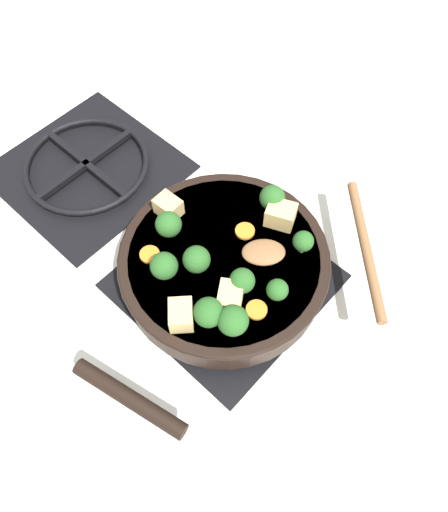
{
  "coord_description": "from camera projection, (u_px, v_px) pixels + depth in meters",
  "views": [
    {
      "loc": [
        -0.29,
        -0.27,
        0.76
      ],
      "look_at": [
        0.0,
        0.0,
        0.09
      ],
      "focal_mm": 35.0,
      "sensor_mm": 36.0,
      "label": 1
    }
  ],
  "objects": [
    {
      "name": "front_burner_grate",
      "position": [
        224.0,
        278.0,
        0.84
      ],
      "size": [
        0.31,
        0.31,
        0.03
      ],
      "color": "black",
      "rests_on": "ground_plane"
    },
    {
      "name": "ground_plane",
      "position": [
        224.0,
        281.0,
        0.85
      ],
      "size": [
        2.4,
        2.4,
        0.0
      ],
      "primitive_type": "plane",
      "color": "silver"
    },
    {
      "name": "tofu_cube_west_chunk",
      "position": [
        181.0,
        315.0,
        0.71
      ],
      "size": [
        0.05,
        0.05,
        0.03
      ],
      "primitive_type": "cube",
      "rotation": [
        0.0,
        0.0,
        3.95
      ],
      "color": "#DBB770",
      "rests_on": "skillet_pan"
    },
    {
      "name": "broccoli_floret_mid_floret",
      "position": [
        303.0,
        242.0,
        0.76
      ],
      "size": [
        0.03,
        0.03,
        0.04
      ],
      "color": "#709956",
      "rests_on": "skillet_pan"
    },
    {
      "name": "broccoli_floret_center_top",
      "position": [
        197.0,
        260.0,
        0.74
      ],
      "size": [
        0.04,
        0.04,
        0.05
      ],
      "color": "#709956",
      "rests_on": "skillet_pan"
    },
    {
      "name": "skillet_pan",
      "position": [
        223.0,
        265.0,
        0.8
      ],
      "size": [
        0.45,
        0.34,
        0.06
      ],
      "color": "black",
      "rests_on": "front_burner_grate"
    },
    {
      "name": "broccoli_floret_near_spoon",
      "position": [
        209.0,
        313.0,
        0.7
      ],
      "size": [
        0.04,
        0.04,
        0.05
      ],
      "color": "#709956",
      "rests_on": "skillet_pan"
    },
    {
      "name": "carrot_slice_orange_thin",
      "position": [
        245.0,
        231.0,
        0.8
      ],
      "size": [
        0.03,
        0.03,
        0.01
      ],
      "primitive_type": "cylinder",
      "color": "orange",
      "rests_on": "skillet_pan"
    },
    {
      "name": "broccoli_floret_east_rim",
      "position": [
        164.0,
        266.0,
        0.74
      ],
      "size": [
        0.04,
        0.04,
        0.05
      ],
      "color": "#709956",
      "rests_on": "skillet_pan"
    },
    {
      "name": "broccoli_floret_small_inner",
      "position": [
        233.0,
        321.0,
        0.69
      ],
      "size": [
        0.05,
        0.05,
        0.05
      ],
      "color": "#709956",
      "rests_on": "skillet_pan"
    },
    {
      "name": "tofu_cube_center_large",
      "position": [
        230.0,
        298.0,
        0.72
      ],
      "size": [
        0.06,
        0.05,
        0.03
      ],
      "primitive_type": "cube",
      "rotation": [
        0.0,
        0.0,
        3.71
      ],
      "color": "#DBB770",
      "rests_on": "skillet_pan"
    },
    {
      "name": "carrot_slice_edge_slice",
      "position": [
        257.0,
        310.0,
        0.73
      ],
      "size": [
        0.03,
        0.03,
        0.01
      ],
      "primitive_type": "cylinder",
      "color": "orange",
      "rests_on": "skillet_pan"
    },
    {
      "name": "wooden_spoon",
      "position": [
        324.0,
        250.0,
        0.78
      ],
      "size": [
        0.25,
        0.25,
        0.02
      ],
      "color": "brown",
      "rests_on": "skillet_pan"
    },
    {
      "name": "rear_burner_grate",
      "position": [
        87.0,
        167.0,
        0.97
      ],
      "size": [
        0.31,
        0.31,
        0.03
      ],
      "color": "black",
      "rests_on": "ground_plane"
    },
    {
      "name": "broccoli_floret_west_rim",
      "position": [
        169.0,
        224.0,
        0.78
      ],
      "size": [
        0.04,
        0.04,
        0.05
      ],
      "color": "#709956",
      "rests_on": "skillet_pan"
    },
    {
      "name": "tofu_cube_near_handle",
      "position": [
        281.0,
        215.0,
        0.8
      ],
      "size": [
        0.05,
        0.06,
        0.04
      ],
      "primitive_type": "cube",
      "rotation": [
        0.0,
        0.0,
        5.12
      ],
      "color": "#DBB770",
      "rests_on": "skillet_pan"
    },
    {
      "name": "carrot_slice_near_center",
      "position": [
        150.0,
        255.0,
        0.78
      ],
      "size": [
        0.03,
        0.03,
        0.01
      ],
      "primitive_type": "cylinder",
      "color": "orange",
      "rests_on": "skillet_pan"
    },
    {
      "name": "broccoli_floret_tall_stem",
      "position": [
        272.0,
        198.0,
        0.8
      ],
      "size": [
        0.04,
        0.04,
        0.05
      ],
      "color": "#709956",
      "rests_on": "skillet_pan"
    },
    {
      "name": "broccoli_floret_south_cluster",
      "position": [
        279.0,
        288.0,
        0.72
      ],
      "size": [
        0.03,
        0.03,
        0.04
      ],
      "color": "#709956",
      "rests_on": "skillet_pan"
    },
    {
      "name": "broccoli_floret_north_edge",
      "position": [
        242.0,
        281.0,
        0.73
      ],
      "size": [
        0.04,
        0.04,
        0.05
      ],
      "color": "#709956",
      "rests_on": "skillet_pan"
    },
    {
      "name": "tofu_cube_east_chunk",
      "position": [
        168.0,
        207.0,
        0.81
      ],
      "size": [
        0.03,
        0.04,
        0.03
      ],
      "primitive_type": "cube",
      "rotation": [
        0.0,
        0.0,
        4.75
      ],
      "color": "#DBB770",
      "rests_on": "skillet_pan"
    }
  ]
}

